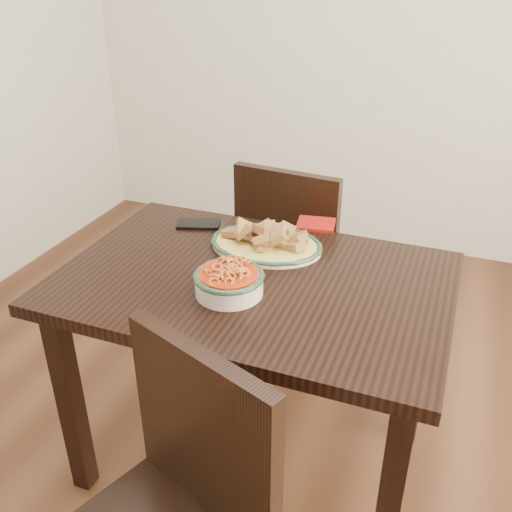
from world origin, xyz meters
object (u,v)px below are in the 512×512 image
(dining_table, at_px, (254,307))
(chair_far, at_px, (295,253))
(noodle_bowl, at_px, (229,280))
(smartphone, at_px, (199,224))
(fish_plate, at_px, (266,235))

(dining_table, xyz_separation_m, chair_far, (-0.07, 0.64, -0.15))
(chair_far, bearing_deg, dining_table, 101.36)
(dining_table, xyz_separation_m, noodle_bowl, (-0.03, -0.11, 0.15))
(noodle_bowl, bearing_deg, smartphone, 126.95)
(dining_table, height_order, chair_far, chair_far)
(dining_table, height_order, fish_plate, fish_plate)
(smartphone, bearing_deg, chair_far, 38.34)
(chair_far, xyz_separation_m, smartphone, (-0.24, -0.37, 0.26))
(noodle_bowl, bearing_deg, dining_table, 73.89)
(dining_table, height_order, noodle_bowl, noodle_bowl)
(chair_far, height_order, fish_plate, chair_far)
(fish_plate, relative_size, smartphone, 2.47)
(chair_far, distance_m, smartphone, 0.51)
(dining_table, relative_size, smartphone, 7.78)
(chair_far, height_order, noodle_bowl, chair_far)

